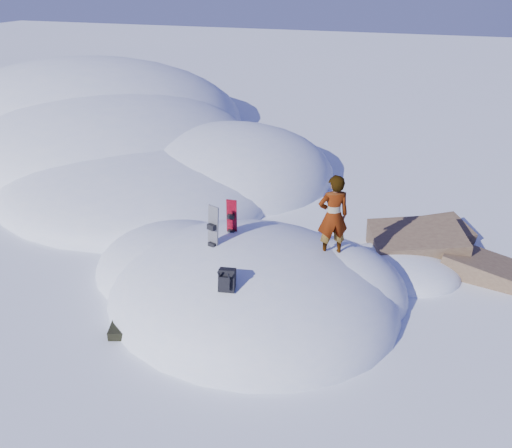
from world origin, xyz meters
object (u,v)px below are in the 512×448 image
(person, at_px, (333,216))
(snowboard_red, at_px, (232,225))
(snowboard_dark, at_px, (213,238))
(backpack, at_px, (227,280))

(person, bearing_deg, snowboard_red, -23.97)
(snowboard_dark, bearing_deg, snowboard_red, 97.28)
(snowboard_red, xyz_separation_m, person, (2.37, 0.15, 0.56))
(backpack, relative_size, person, 0.28)
(snowboard_red, relative_size, backpack, 2.46)
(snowboard_dark, relative_size, backpack, 2.82)
(snowboard_red, bearing_deg, backpack, -74.84)
(snowboard_dark, xyz_separation_m, backpack, (0.86, -1.32, -0.14))
(backpack, bearing_deg, snowboard_red, 98.10)
(person, bearing_deg, snowboard_dark, -7.98)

